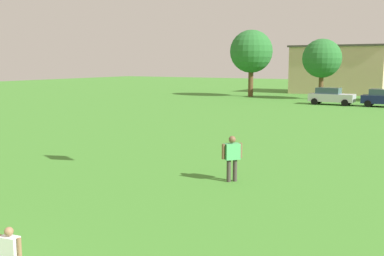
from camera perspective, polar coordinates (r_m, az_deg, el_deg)
ground_plane at (r=34.31m, az=16.10°, el=0.83°), size 160.00×160.00×0.00m
child_kite_flyer at (r=9.54m, az=-21.53°, el=-13.87°), size 0.53×0.26×1.12m
adult_bystander at (r=16.19m, az=4.96°, el=-3.28°), size 0.57×0.61×1.62m
parked_car_silver_0 at (r=47.77m, az=16.76°, el=3.80°), size 4.30×2.02×1.68m
tree_far_left at (r=57.24m, az=7.32°, el=9.33°), size 5.18×5.18×8.07m
tree_center at (r=54.25m, az=15.73°, el=8.24°), size 4.35×4.35×6.78m
house_left at (r=66.29m, az=17.93°, el=6.89°), size 12.35×9.08×6.40m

